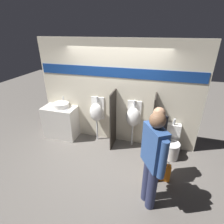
{
  "coord_description": "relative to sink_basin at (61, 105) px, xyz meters",
  "views": [
    {
      "loc": [
        1.04,
        -3.5,
        2.88
      ],
      "look_at": [
        0.0,
        0.17,
        1.05
      ],
      "focal_mm": 28.0,
      "sensor_mm": 36.0,
      "label": 1
    }
  ],
  "objects": [
    {
      "name": "display_wall",
      "position": [
        1.52,
        0.23,
        0.39
      ],
      "size": [
        4.15,
        0.07,
        2.7
      ],
      "color": "beige",
      "rests_on": "ground_plane"
    },
    {
      "name": "person_in_vest",
      "position": [
        2.58,
        -1.59,
        0.03
      ],
      "size": [
        0.41,
        0.56,
        1.82
      ],
      "rotation": [
        0.0,
        0.0,
        2.12
      ],
      "color": "#282D4C",
      "rests_on": "ground_plane"
    },
    {
      "name": "sink_counter",
      "position": [
        -0.05,
        -0.05,
        -0.52
      ],
      "size": [
        0.92,
        0.51,
        0.91
      ],
      "color": "silver",
      "rests_on": "ground_plane"
    },
    {
      "name": "ground_plane",
      "position": [
        1.52,
        -0.37,
        -0.97
      ],
      "size": [
        16.0,
        16.0,
        0.0
      ],
      "primitive_type": "plane",
      "color": "#5B5651"
    },
    {
      "name": "toilet",
      "position": [
        3.0,
        -0.1,
        -0.67
      ],
      "size": [
        0.41,
        0.57,
        0.92
      ],
      "color": "white",
      "rests_on": "ground_plane"
    },
    {
      "name": "cell_phone",
      "position": [
        0.23,
        -0.15,
        -0.06
      ],
      "size": [
        0.07,
        0.14,
        0.01
      ],
      "color": "#B7B7BC",
      "rests_on": "sink_counter"
    },
    {
      "name": "sink_basin",
      "position": [
        0.0,
        0.0,
        0.0
      ],
      "size": [
        0.42,
        0.42,
        0.26
      ],
      "color": "white",
      "rests_on": "sink_counter"
    },
    {
      "name": "shopping_bag",
      "position": [
        2.86,
        -0.96,
        -0.78
      ],
      "size": [
        0.24,
        0.13,
        0.49
      ],
      "color": "orange",
      "rests_on": "ground_plane"
    },
    {
      "name": "urinal_far",
      "position": [
        2.0,
        0.08,
        -0.13
      ],
      "size": [
        0.37,
        0.27,
        1.27
      ],
      "color": "silver",
      "rests_on": "ground_plane"
    },
    {
      "name": "divider_near_counter",
      "position": [
        1.51,
        -0.06,
        -0.21
      ],
      "size": [
        0.03,
        0.53,
        1.52
      ],
      "color": "#28231E",
      "rests_on": "ground_plane"
    },
    {
      "name": "divider_mid",
      "position": [
        2.5,
        -0.06,
        -0.21
      ],
      "size": [
        0.03,
        0.53,
        1.52
      ],
      "color": "#28231E",
      "rests_on": "ground_plane"
    },
    {
      "name": "urinal_near_counter",
      "position": [
        1.01,
        0.08,
        -0.13
      ],
      "size": [
        0.37,
        0.27,
        1.27
      ],
      "color": "silver",
      "rests_on": "ground_plane"
    },
    {
      "name": "person_with_lanyard",
      "position": [
        2.6,
        -1.01,
        -0.06
      ],
      "size": [
        0.35,
        0.53,
        1.65
      ],
      "rotation": [
        0.0,
        0.0,
        1.1
      ],
      "color": "gray",
      "rests_on": "ground_plane"
    }
  ]
}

